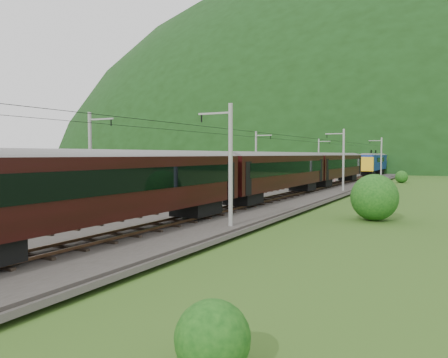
% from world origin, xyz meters
% --- Properties ---
extents(ground, '(600.00, 600.00, 0.00)m').
position_xyz_m(ground, '(0.00, 0.00, 0.00)').
color(ground, '#305019').
rests_on(ground, ground).
extents(railbed, '(14.00, 220.00, 0.30)m').
position_xyz_m(railbed, '(0.00, 10.00, 0.15)').
color(railbed, '#38332D').
rests_on(railbed, ground).
extents(track_left, '(2.40, 220.00, 0.27)m').
position_xyz_m(track_left, '(-2.40, 10.00, 0.37)').
color(track_left, '#533723').
rests_on(track_left, railbed).
extents(track_right, '(2.40, 220.00, 0.27)m').
position_xyz_m(track_right, '(2.40, 10.00, 0.37)').
color(track_right, '#533723').
rests_on(track_right, railbed).
extents(catenary_left, '(2.54, 192.28, 8.00)m').
position_xyz_m(catenary_left, '(-6.12, 32.00, 4.50)').
color(catenary_left, gray).
rests_on(catenary_left, railbed).
extents(catenary_right, '(2.54, 192.28, 8.00)m').
position_xyz_m(catenary_right, '(6.12, 32.00, 4.50)').
color(catenary_right, gray).
rests_on(catenary_right, railbed).
extents(overhead_wires, '(4.83, 198.00, 0.03)m').
position_xyz_m(overhead_wires, '(0.00, 10.00, 7.10)').
color(overhead_wires, black).
rests_on(overhead_wires, ground).
extents(mountain_main, '(504.00, 360.00, 244.00)m').
position_xyz_m(mountain_main, '(0.00, 260.00, 0.00)').
color(mountain_main, black).
rests_on(mountain_main, ground).
extents(mountain_ridge, '(336.00, 280.00, 132.00)m').
position_xyz_m(mountain_ridge, '(-120.00, 300.00, 0.00)').
color(mountain_ridge, black).
rests_on(mountain_ridge, ground).
extents(train, '(3.29, 132.11, 5.73)m').
position_xyz_m(train, '(2.40, 18.53, 3.84)').
color(train, black).
rests_on(train, ground).
extents(hazard_post_near, '(0.16, 0.16, 1.48)m').
position_xyz_m(hazard_post_near, '(-0.16, 37.29, 1.04)').
color(hazard_post_near, red).
rests_on(hazard_post_near, railbed).
extents(hazard_post_far, '(0.15, 0.15, 1.36)m').
position_xyz_m(hazard_post_far, '(0.72, 49.84, 0.98)').
color(hazard_post_far, red).
rests_on(hazard_post_far, railbed).
extents(signal, '(0.27, 0.27, 2.47)m').
position_xyz_m(signal, '(-4.77, 67.81, 1.75)').
color(signal, black).
rests_on(signal, railbed).
extents(vegetation_left, '(13.42, 146.34, 6.46)m').
position_xyz_m(vegetation_left, '(-13.75, 14.33, 2.20)').
color(vegetation_left, '#154512').
rests_on(vegetation_left, ground).
extents(vegetation_right, '(6.28, 98.44, 3.17)m').
position_xyz_m(vegetation_right, '(12.68, 14.84, 1.31)').
color(vegetation_right, '#154512').
rests_on(vegetation_right, ground).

